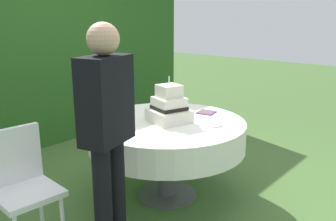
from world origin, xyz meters
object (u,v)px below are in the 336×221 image
at_px(serving_plate_left, 127,128).
at_px(wedding_cake, 169,108).
at_px(cake_table, 167,135).
at_px(serving_plate_far, 127,113).
at_px(garden_chair, 21,180).
at_px(napkin_stack, 206,112).
at_px(serving_plate_near, 214,125).
at_px(standing_person, 107,130).

bearing_deg(serving_plate_left, wedding_cake, -19.47).
distance_m(cake_table, wedding_cake, 0.25).
relative_size(serving_plate_far, serving_plate_left, 0.91).
bearing_deg(serving_plate_far, garden_chair, -169.84).
relative_size(cake_table, napkin_stack, 9.19).
height_order(serving_plate_near, garden_chair, garden_chair).
bearing_deg(napkin_stack, cake_table, 166.28).
relative_size(wedding_cake, serving_plate_left, 2.81).
height_order(wedding_cake, serving_plate_far, wedding_cake).
relative_size(serving_plate_near, serving_plate_left, 0.97).
xyz_separation_m(cake_table, serving_plate_left, (-0.38, 0.11, 0.13)).
xyz_separation_m(cake_table, serving_plate_far, (-0.05, 0.46, 0.13)).
distance_m(cake_table, garden_chair, 1.29).
height_order(wedding_cake, serving_plate_left, wedding_cake).
xyz_separation_m(wedding_cake, garden_chair, (-1.27, 0.26, -0.31)).
relative_size(garden_chair, standing_person, 0.56).
bearing_deg(napkin_stack, serving_plate_near, -136.10).
height_order(serving_plate_far, serving_plate_left, same).
bearing_deg(serving_plate_near, wedding_cake, 113.73).
height_order(serving_plate_far, standing_person, standing_person).
distance_m(serving_plate_left, napkin_stack, 0.86).
bearing_deg(cake_table, garden_chair, 169.31).
bearing_deg(garden_chair, napkin_stack, -11.49).
bearing_deg(standing_person, garden_chair, 121.98).
height_order(napkin_stack, standing_person, standing_person).
bearing_deg(napkin_stack, wedding_cake, 168.96).
xyz_separation_m(napkin_stack, standing_person, (-1.39, -0.18, 0.20)).
distance_m(serving_plate_near, garden_chair, 1.57).
bearing_deg(wedding_cake, napkin_stack, -11.04).
distance_m(serving_plate_near, serving_plate_left, 0.74).
distance_m(serving_plate_far, standing_person, 1.18).
distance_m(cake_table, serving_plate_far, 0.48).
relative_size(serving_plate_left, garden_chair, 0.16).
distance_m(serving_plate_left, standing_person, 0.72).
height_order(serving_plate_left, napkin_stack, napkin_stack).
bearing_deg(garden_chair, standing_person, -58.02).
bearing_deg(serving_plate_far, standing_person, -139.59).
height_order(cake_table, standing_person, standing_person).
bearing_deg(serving_plate_far, cake_table, -83.73).
distance_m(wedding_cake, serving_plate_near, 0.42).
bearing_deg(serving_plate_near, cake_table, 112.65).
height_order(serving_plate_near, serving_plate_far, same).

